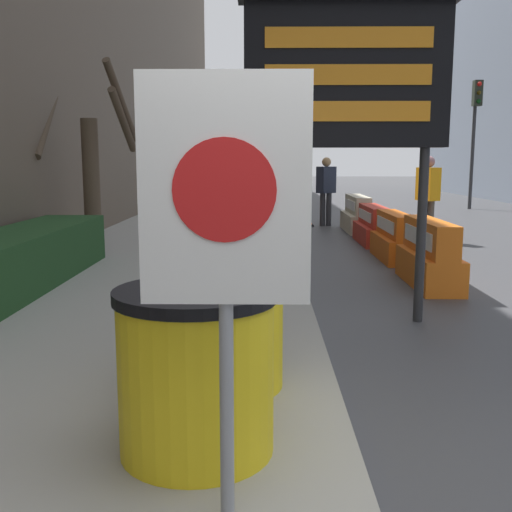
# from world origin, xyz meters

# --- Properties ---
(bare_tree) EXTENTS (1.51, 1.43, 3.10)m
(bare_tree) POSITION_xyz_m (-3.39, 7.60, 1.62)
(bare_tree) COLOR #4C3D2D
(bare_tree) RESTS_ON sidewalk_left
(barrel_drum_foreground) EXTENTS (0.84, 0.84, 0.87)m
(barrel_drum_foreground) POSITION_xyz_m (-0.87, 0.45, 0.60)
(barrel_drum_foreground) COLOR yellow
(barrel_drum_foreground) RESTS_ON sidewalk_left
(barrel_drum_middle) EXTENTS (0.84, 0.84, 0.87)m
(barrel_drum_middle) POSITION_xyz_m (-0.79, 1.38, 0.60)
(barrel_drum_middle) COLOR yellow
(barrel_drum_middle) RESTS_ON sidewalk_left
(warning_sign) EXTENTS (0.68, 0.08, 1.87)m
(warning_sign) POSITION_xyz_m (-0.67, -0.17, 1.45)
(warning_sign) COLOR gray
(warning_sign) RESTS_ON sidewalk_left
(message_board) EXTENTS (2.15, 0.36, 3.30)m
(message_board) POSITION_xyz_m (0.30, 3.61, 2.50)
(message_board) COLOR #28282B
(message_board) RESTS_ON ground_plane
(jersey_barrier_orange_near) EXTENTS (0.53, 1.70, 0.89)m
(jersey_barrier_orange_near) POSITION_xyz_m (1.73, 5.48, 0.39)
(jersey_barrier_orange_near) COLOR orange
(jersey_barrier_orange_near) RESTS_ON ground_plane
(jersey_barrier_orange_far) EXTENTS (0.55, 1.68, 0.80)m
(jersey_barrier_orange_far) POSITION_xyz_m (1.73, 7.61, 0.35)
(jersey_barrier_orange_far) COLOR orange
(jersey_barrier_orange_far) RESTS_ON ground_plane
(jersey_barrier_red_striped) EXTENTS (0.59, 1.73, 0.77)m
(jersey_barrier_red_striped) POSITION_xyz_m (1.73, 9.61, 0.34)
(jersey_barrier_red_striped) COLOR red
(jersey_barrier_red_striped) RESTS_ON ground_plane
(jersey_barrier_cream) EXTENTS (0.58, 1.86, 0.85)m
(jersey_barrier_cream) POSITION_xyz_m (1.73, 11.73, 0.37)
(jersey_barrier_cream) COLOR beige
(jersey_barrier_cream) RESTS_ON ground_plane
(traffic_cone_near) EXTENTS (0.37, 0.37, 0.66)m
(traffic_cone_near) POSITION_xyz_m (2.34, 9.07, 0.32)
(traffic_cone_near) COLOR black
(traffic_cone_near) RESTS_ON ground_plane
(traffic_cone_mid) EXTENTS (0.33, 0.33, 0.59)m
(traffic_cone_mid) POSITION_xyz_m (0.62, 13.88, 0.29)
(traffic_cone_mid) COLOR black
(traffic_cone_mid) RESTS_ON ground_plane
(traffic_cone_far) EXTENTS (0.35, 0.35, 0.62)m
(traffic_cone_far) POSITION_xyz_m (0.60, 12.83, 0.30)
(traffic_cone_far) COLOR black
(traffic_cone_far) RESTS_ON ground_plane
(traffic_light_near_curb) EXTENTS (0.28, 0.44, 4.01)m
(traffic_light_near_curb) POSITION_xyz_m (0.36, 15.53, 2.90)
(traffic_light_near_curb) COLOR #2D2D30
(traffic_light_near_curb) RESTS_ON ground_plane
(traffic_light_far_side) EXTENTS (0.28, 0.45, 4.32)m
(traffic_light_far_side) POSITION_xyz_m (6.66, 18.28, 3.12)
(traffic_light_far_side) COLOR #2D2D30
(traffic_light_far_side) RESTS_ON ground_plane
(pedestrian_worker) EXTENTS (0.53, 0.50, 1.75)m
(pedestrian_worker) POSITION_xyz_m (1.09, 12.90, 1.03)
(pedestrian_worker) COLOR #333338
(pedestrian_worker) RESTS_ON ground_plane
(pedestrian_passerby) EXTENTS (0.45, 0.54, 1.77)m
(pedestrian_passerby) POSITION_xyz_m (2.89, 9.93, 1.04)
(pedestrian_passerby) COLOR #514C42
(pedestrian_passerby) RESTS_ON ground_plane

